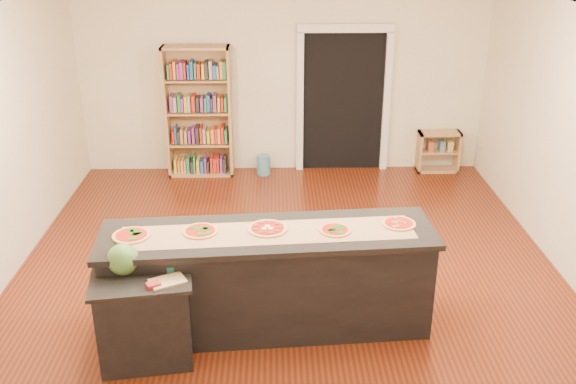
{
  "coord_description": "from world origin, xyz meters",
  "views": [
    {
      "loc": [
        -0.13,
        -5.87,
        3.61
      ],
      "look_at": [
        0.0,
        0.2,
        1.0
      ],
      "focal_mm": 40.0,
      "sensor_mm": 36.0,
      "label": 1
    }
  ],
  "objects_px": {
    "watermelon": "(123,259)",
    "waste_bin": "(263,165)",
    "kitchen_island": "(269,280)",
    "side_counter": "(145,318)",
    "low_shelf": "(438,151)",
    "bookshelf": "(199,112)"
  },
  "relations": [
    {
      "from": "watermelon",
      "to": "waste_bin",
      "type": "bearing_deg",
      "value": 75.67
    },
    {
      "from": "waste_bin",
      "to": "kitchen_island",
      "type": "bearing_deg",
      "value": -88.49
    },
    {
      "from": "side_counter",
      "to": "low_shelf",
      "type": "xyz_separation_m",
      "value": [
        3.64,
        4.49,
        -0.1
      ]
    },
    {
      "from": "kitchen_island",
      "to": "side_counter",
      "type": "bearing_deg",
      "value": -160.59
    },
    {
      "from": "kitchen_island",
      "to": "bookshelf",
      "type": "relative_size",
      "value": 1.57
    },
    {
      "from": "side_counter",
      "to": "low_shelf",
      "type": "height_order",
      "value": "side_counter"
    },
    {
      "from": "side_counter",
      "to": "bookshelf",
      "type": "xyz_separation_m",
      "value": [
        0.02,
        4.45,
        0.55
      ]
    },
    {
      "from": "low_shelf",
      "to": "waste_bin",
      "type": "height_order",
      "value": "low_shelf"
    },
    {
      "from": "side_counter",
      "to": "low_shelf",
      "type": "bearing_deg",
      "value": 42.66
    },
    {
      "from": "low_shelf",
      "to": "side_counter",
      "type": "bearing_deg",
      "value": -128.99
    },
    {
      "from": "low_shelf",
      "to": "watermelon",
      "type": "relative_size",
      "value": 2.35
    },
    {
      "from": "kitchen_island",
      "to": "watermelon",
      "type": "bearing_deg",
      "value": -165.64
    },
    {
      "from": "kitchen_island",
      "to": "waste_bin",
      "type": "bearing_deg",
      "value": 87.35
    },
    {
      "from": "waste_bin",
      "to": "watermelon",
      "type": "bearing_deg",
      "value": -104.33
    },
    {
      "from": "side_counter",
      "to": "watermelon",
      "type": "distance_m",
      "value": 0.57
    },
    {
      "from": "bookshelf",
      "to": "waste_bin",
      "type": "bearing_deg",
      "value": -2.79
    },
    {
      "from": "side_counter",
      "to": "bookshelf",
      "type": "distance_m",
      "value": 4.49
    },
    {
      "from": "bookshelf",
      "to": "waste_bin",
      "type": "distance_m",
      "value": 1.25
    },
    {
      "from": "watermelon",
      "to": "side_counter",
      "type": "bearing_deg",
      "value": -21.77
    },
    {
      "from": "low_shelf",
      "to": "waste_bin",
      "type": "xyz_separation_m",
      "value": [
        -2.67,
        -0.08,
        -0.17
      ]
    },
    {
      "from": "side_counter",
      "to": "waste_bin",
      "type": "xyz_separation_m",
      "value": [
        0.96,
        4.41,
        -0.27
      ]
    },
    {
      "from": "kitchen_island",
      "to": "waste_bin",
      "type": "distance_m",
      "value": 3.96
    }
  ]
}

